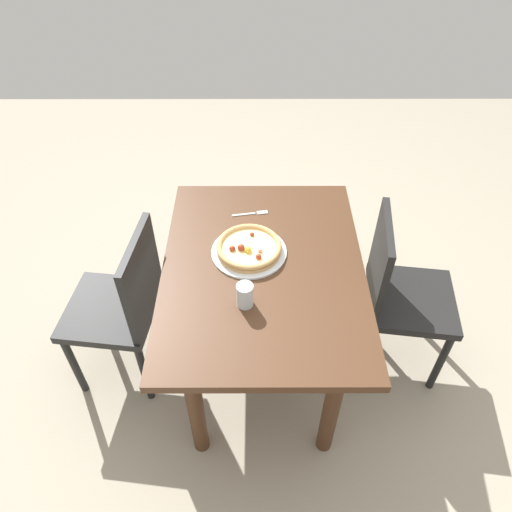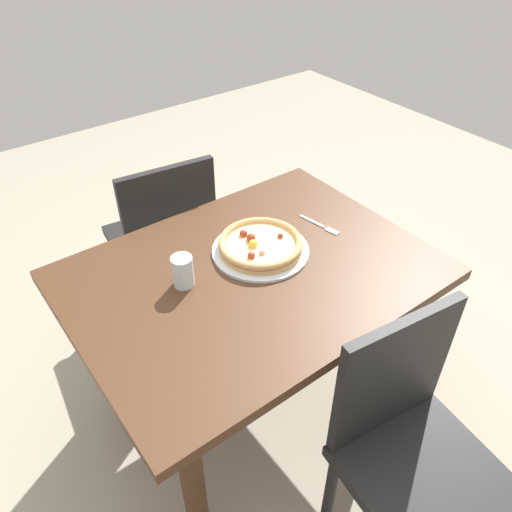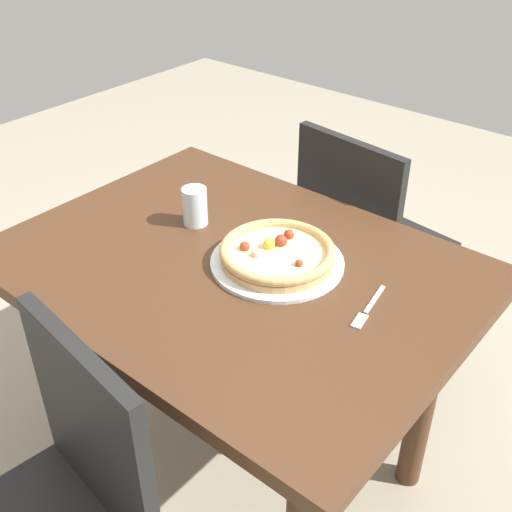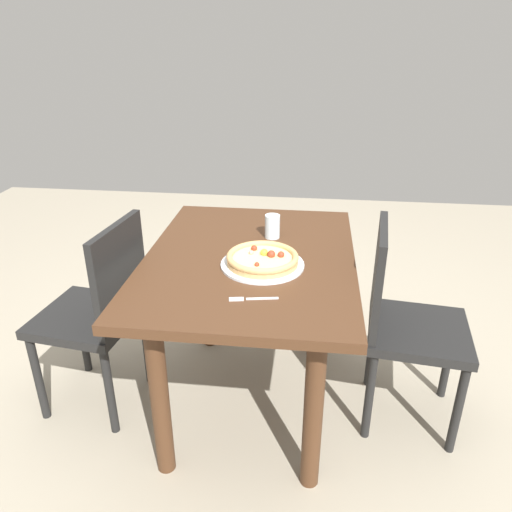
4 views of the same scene
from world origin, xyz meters
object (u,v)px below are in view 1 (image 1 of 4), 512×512
at_px(chair_far, 399,292).
at_px(fork, 253,213).
at_px(dining_table, 263,286).
at_px(pizza, 249,248).
at_px(chair_near, 123,305).
at_px(drinking_glass, 245,295).
at_px(plate, 249,252).

relative_size(chair_far, fork, 5.34).
bearing_deg(dining_table, pizza, -143.65).
height_order(chair_near, drinking_glass, chair_near).
bearing_deg(fork, chair_near, -160.01).
distance_m(pizza, fork, 0.26).
height_order(dining_table, chair_far, chair_far).
xyz_separation_m(plate, pizza, (0.00, -0.00, 0.03)).
bearing_deg(chair_far, dining_table, -75.40).
relative_size(fork, drinking_glass, 1.62).
xyz_separation_m(dining_table, chair_near, (-0.01, -0.63, -0.13)).
bearing_deg(fork, dining_table, -92.57).
bearing_deg(chair_near, pizza, -75.48).
relative_size(chair_near, plate, 2.74).
height_order(chair_near, fork, chair_near).
height_order(dining_table, plate, plate).
bearing_deg(drinking_glass, chair_far, 111.66).
xyz_separation_m(chair_near, fork, (-0.34, 0.59, 0.25)).
distance_m(dining_table, chair_far, 0.65).
xyz_separation_m(chair_near, chair_far, (-0.07, 1.27, 0.00)).
relative_size(plate, fork, 1.95).
relative_size(dining_table, chair_far, 1.27).
relative_size(plate, drinking_glass, 3.16).
bearing_deg(chair_near, drinking_glass, -103.39).
xyz_separation_m(chair_far, fork, (-0.27, -0.68, 0.25)).
bearing_deg(pizza, chair_near, -82.39).
xyz_separation_m(chair_near, plate, (-0.08, 0.57, 0.26)).
bearing_deg(drinking_glass, chair_near, -110.30).
distance_m(dining_table, plate, 0.16).
xyz_separation_m(chair_far, drinking_glass, (0.28, -0.71, 0.30)).
distance_m(chair_far, plate, 0.74).
relative_size(chair_far, pizza, 3.17).
xyz_separation_m(chair_far, pizza, (-0.00, -0.69, 0.28)).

